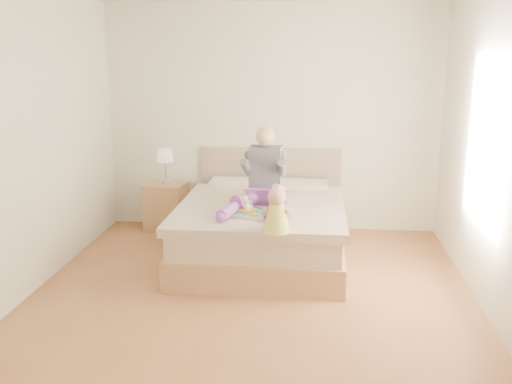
# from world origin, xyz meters

# --- Properties ---
(room) EXTENTS (4.02, 4.22, 2.71)m
(room) POSITION_xyz_m (0.08, 0.01, 1.51)
(room) COLOR brown
(room) RESTS_ON ground
(bed) EXTENTS (1.70, 2.18, 1.00)m
(bed) POSITION_xyz_m (0.00, 1.08, 0.32)
(bed) COLOR #9E764A
(bed) RESTS_ON ground
(nightstand) EXTENTS (0.52, 0.47, 0.57)m
(nightstand) POSITION_xyz_m (-1.27, 1.88, 0.29)
(nightstand) COLOR #9E764A
(nightstand) RESTS_ON ground
(lamp) EXTENTS (0.21, 0.21, 0.42)m
(lamp) POSITION_xyz_m (-1.27, 1.89, 0.90)
(lamp) COLOR #BABDC2
(lamp) RESTS_ON nightstand
(adult) EXTENTS (0.69, 1.00, 0.82)m
(adult) POSITION_xyz_m (0.02, 0.86, 0.85)
(adult) COLOR #793B93
(adult) RESTS_ON bed
(tray) EXTENTS (0.56, 0.49, 0.14)m
(tray) POSITION_xyz_m (-0.01, 0.50, 0.64)
(tray) COLOR #BABDC2
(tray) RESTS_ON bed
(baby) EXTENTS (0.26, 0.35, 0.39)m
(baby) POSITION_xyz_m (0.22, 0.02, 0.77)
(baby) COLOR #E4DB48
(baby) RESTS_ON bed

